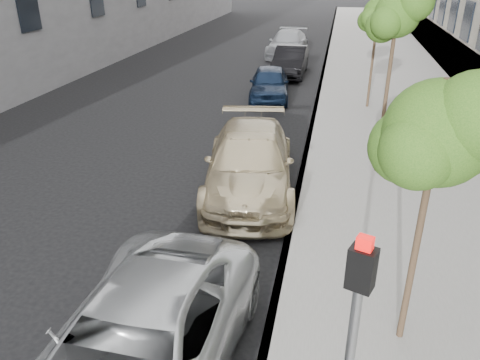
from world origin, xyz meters
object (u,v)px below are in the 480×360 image
(sedan_black, at_px, (290,61))
(suv, at_px, (250,162))
(signal_pole, at_px, (352,340))
(tree_far, at_px, (379,13))
(sedan_blue, at_px, (269,83))
(sedan_rear, at_px, (288,44))
(tree_near, at_px, (440,133))
(minivan, at_px, (138,351))
(tree_mid, at_px, (398,15))

(sedan_black, bearing_deg, suv, -87.75)
(signal_pole, distance_m, suv, 7.72)
(tree_far, bearing_deg, signal_pole, -93.61)
(sedan_blue, distance_m, sedan_rear, 10.31)
(tree_near, xyz_separation_m, signal_pole, (-0.97, -2.37, -1.38))
(sedan_blue, bearing_deg, suv, -91.60)
(signal_pole, relative_size, minivan, 0.59)
(tree_near, distance_m, suv, 6.48)
(tree_mid, bearing_deg, sedan_blue, 119.61)
(signal_pole, xyz_separation_m, minivan, (-2.65, 0.69, -1.36))
(tree_mid, xyz_separation_m, minivan, (-3.62, -8.18, -3.52))
(signal_pole, bearing_deg, tree_near, 88.42)
(tree_near, distance_m, signal_pole, 2.91)
(sedan_blue, bearing_deg, sedan_black, 78.60)
(tree_mid, relative_size, tree_far, 1.13)
(suv, relative_size, sedan_black, 1.21)
(tree_mid, relative_size, minivan, 0.92)
(tree_far, height_order, sedan_blue, tree_far)
(sedan_blue, relative_size, sedan_rear, 0.76)
(tree_mid, bearing_deg, tree_near, -90.00)
(tree_near, height_order, sedan_black, tree_near)
(tree_near, height_order, tree_far, tree_far)
(tree_near, bearing_deg, sedan_rear, 100.58)
(tree_near, xyz_separation_m, sedan_rear, (-4.50, 24.08, -2.71))
(tree_far, xyz_separation_m, signal_pole, (-0.97, -15.37, -1.59))
(tree_mid, xyz_separation_m, sedan_black, (-3.75, 12.12, -3.52))
(suv, bearing_deg, sedan_blue, 87.02)
(signal_pole, relative_size, suv, 0.58)
(minivan, bearing_deg, sedan_blue, 93.73)
(minivan, distance_m, sedan_blue, 15.47)
(minivan, xyz_separation_m, suv, (0.29, 6.54, 0.04))
(minivan, relative_size, sedan_black, 1.19)
(sedan_black, bearing_deg, sedan_rear, 98.34)
(sedan_rear, bearing_deg, sedan_blue, -85.99)
(tree_mid, distance_m, suv, 5.08)
(tree_far, bearing_deg, sedan_rear, 112.10)
(signal_pole, distance_m, minivan, 3.06)
(tree_mid, relative_size, suv, 0.91)
(tree_near, xyz_separation_m, suv, (-3.33, 4.86, -2.70))
(minivan, bearing_deg, suv, 89.26)
(suv, bearing_deg, minivan, -100.71)
(sedan_blue, bearing_deg, tree_far, -17.47)
(signal_pole, xyz_separation_m, suv, (-2.36, 7.24, -1.32))
(tree_near, xyz_separation_m, sedan_blue, (-4.14, 13.78, -2.79))
(tree_mid, xyz_separation_m, suv, (-3.33, -1.64, -3.47))
(signal_pole, bearing_deg, sedan_blue, 121.77)
(tree_far, xyz_separation_m, sedan_blue, (-4.14, 0.78, -3.00))
(tree_mid, bearing_deg, suv, -153.81)
(signal_pole, relative_size, sedan_rear, 0.59)
(signal_pole, bearing_deg, sedan_rear, 118.28)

